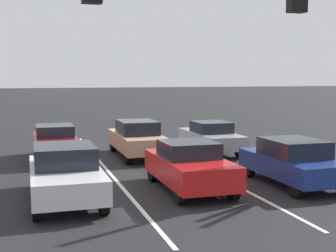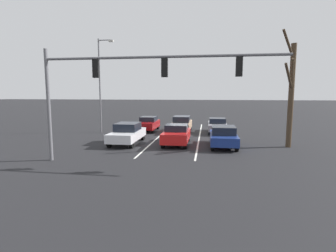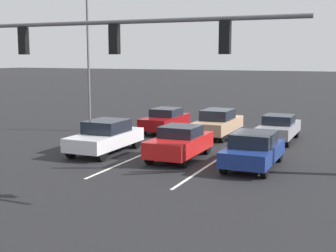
% 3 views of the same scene
% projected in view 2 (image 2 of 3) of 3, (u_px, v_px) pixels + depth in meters
% --- Properties ---
extents(ground_plane, '(240.00, 240.00, 0.00)m').
position_uv_depth(ground_plane, '(183.00, 131.00, 26.14)').
color(ground_plane, black).
extents(lane_stripe_left_divider, '(0.12, 17.37, 0.01)m').
position_uv_depth(lane_stripe_left_divider, '(200.00, 136.00, 23.25)').
color(lane_stripe_left_divider, silver).
rests_on(lane_stripe_left_divider, ground_plane).
extents(lane_stripe_center_divider, '(0.12, 17.37, 0.01)m').
position_uv_depth(lane_stripe_center_divider, '(161.00, 135.00, 23.77)').
color(lane_stripe_center_divider, silver).
rests_on(lane_stripe_center_divider, ground_plane).
extents(car_navy_leftlane_front, '(1.84, 4.10, 1.47)m').
position_uv_depth(car_navy_leftlane_front, '(223.00, 136.00, 18.64)').
color(car_navy_leftlane_front, navy).
rests_on(car_navy_leftlane_front, ground_plane).
extents(car_red_midlane_front, '(1.82, 4.04, 1.48)m').
position_uv_depth(car_red_midlane_front, '(176.00, 134.00, 19.45)').
color(car_red_midlane_front, red).
rests_on(car_red_midlane_front, ground_plane).
extents(car_silver_rightlane_front, '(1.87, 4.41, 1.55)m').
position_uv_depth(car_silver_rightlane_front, '(127.00, 133.00, 19.82)').
color(car_silver_rightlane_front, silver).
rests_on(car_silver_rightlane_front, ground_plane).
extents(car_tan_midlane_second, '(1.74, 4.47, 1.57)m').
position_uv_depth(car_tan_midlane_second, '(182.00, 124.00, 25.56)').
color(car_tan_midlane_second, tan).
rests_on(car_tan_midlane_second, ground_plane).
extents(car_maroon_rightlane_second, '(1.70, 4.04, 1.44)m').
position_uv_depth(car_maroon_rightlane_second, '(148.00, 124.00, 26.36)').
color(car_maroon_rightlane_second, maroon).
rests_on(car_maroon_rightlane_second, ground_plane).
extents(car_gray_leftlane_second, '(1.71, 4.24, 1.43)m').
position_uv_depth(car_gray_leftlane_second, '(217.00, 125.00, 25.06)').
color(car_gray_leftlane_second, gray).
rests_on(car_gray_leftlane_second, ground_plane).
extents(traffic_signal_gantry, '(12.79, 0.37, 6.19)m').
position_uv_depth(traffic_signal_gantry, '(124.00, 77.00, 13.73)').
color(traffic_signal_gantry, slate).
rests_on(traffic_signal_gantry, ground_plane).
extents(street_lamp_right_shoulder, '(1.52, 0.24, 8.85)m').
position_uv_depth(street_lamp_right_shoulder, '(101.00, 80.00, 24.92)').
color(street_lamp_right_shoulder, slate).
rests_on(street_lamp_right_shoulder, ground_plane).
extents(bare_tree_near, '(1.24, 1.78, 7.93)m').
position_uv_depth(bare_tree_near, '(291.00, 92.00, 18.01)').
color(bare_tree_near, '#423323').
rests_on(bare_tree_near, ground_plane).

